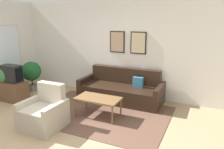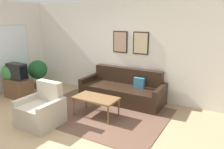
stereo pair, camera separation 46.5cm
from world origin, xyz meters
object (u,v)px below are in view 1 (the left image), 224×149
object	(u,v)px
armchair	(44,114)
potted_plant_tall	(6,76)
tv	(11,74)
coffee_table	(98,99)
couch	(121,90)

from	to	relation	value
armchair	potted_plant_tall	size ratio (longest dim) A/B	0.90
potted_plant_tall	tv	bearing A→B (deg)	-12.81
armchair	potted_plant_tall	distance (m)	2.33
armchair	potted_plant_tall	xyz separation A→B (m)	(-2.12, 0.90, 0.33)
tv	coffee_table	bearing A→B (deg)	1.51
potted_plant_tall	couch	bearing A→B (deg)	21.49
coffee_table	armchair	world-z (taller)	armchair
couch	armchair	size ratio (longest dim) A/B	2.52
coffee_table	potted_plant_tall	distance (m)	2.90
couch	tv	xyz separation A→B (m)	(-2.68, -1.24, 0.46)
couch	potted_plant_tall	bearing A→B (deg)	-158.51
tv	armchair	world-z (taller)	tv
coffee_table	tv	xyz separation A→B (m)	(-2.59, -0.07, 0.34)
armchair	potted_plant_tall	world-z (taller)	potted_plant_tall
couch	coffee_table	bearing A→B (deg)	-94.31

